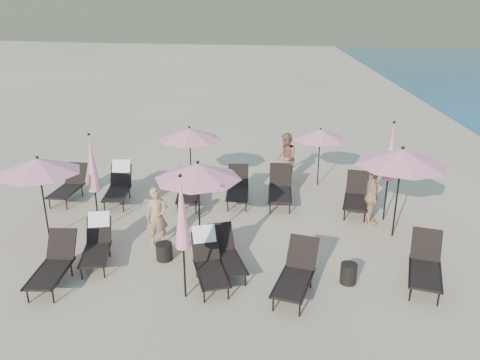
# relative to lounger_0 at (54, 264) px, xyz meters

# --- Properties ---
(ground) EXTENTS (800.00, 800.00, 0.00)m
(ground) POSITION_rel_lounger_0_xyz_m (4.49, 0.32, -0.45)
(ground) COLOR #D6BA8C
(ground) RESTS_ON ground
(lounger_0) EXTENTS (0.72, 1.70, 0.96)m
(lounger_0) POSITION_rel_lounger_0_xyz_m (0.00, 0.00, 0.00)
(lounger_0) COLOR black
(lounger_0) RESTS_ON ground
(lounger_1) EXTENTS (0.89, 1.68, 1.00)m
(lounger_1) POSITION_rel_lounger_0_xyz_m (0.60, 0.99, 0.03)
(lounger_1) COLOR black
(lounger_1) RESTS_ON ground
(lounger_2) EXTENTS (1.07, 1.75, 1.03)m
(lounger_2) POSITION_rel_lounger_0_xyz_m (3.34, 0.35, 0.04)
(lounger_2) COLOR black
(lounger_2) RESTS_ON ground
(lounger_3) EXTENTS (1.09, 1.68, 0.90)m
(lounger_3) POSITION_rel_lounger_0_xyz_m (3.68, 0.75, -0.03)
(lounger_3) COLOR black
(lounger_3) RESTS_ON ground
(lounger_4) EXTENTS (1.08, 1.82, 0.98)m
(lounger_4) POSITION_rel_lounger_0_xyz_m (5.23, -0.00, 0.01)
(lounger_4) COLOR black
(lounger_4) RESTS_ON ground
(lounger_5) EXTENTS (1.09, 1.83, 0.99)m
(lounger_5) POSITION_rel_lounger_0_xyz_m (8.03, 0.55, 0.01)
(lounger_5) COLOR black
(lounger_5) RESTS_ON ground
(lounger_6) EXTENTS (0.73, 1.74, 0.99)m
(lounger_6) POSITION_rel_lounger_0_xyz_m (-1.66, 4.70, 0.01)
(lounger_6) COLOR black
(lounger_6) RESTS_ON ground
(lounger_7) EXTENTS (0.87, 1.86, 1.12)m
(lounger_7) POSITION_rel_lounger_0_xyz_m (-0.07, 4.71, 0.09)
(lounger_7) COLOR black
(lounger_7) RESTS_ON ground
(lounger_8) EXTENTS (0.81, 1.73, 0.96)m
(lounger_8) POSITION_rel_lounger_0_xyz_m (2.12, 4.65, 0.00)
(lounger_8) COLOR black
(lounger_8) RESTS_ON ground
(lounger_9) EXTENTS (0.73, 1.75, 0.99)m
(lounger_9) POSITION_rel_lounger_0_xyz_m (3.62, 4.91, 0.01)
(lounger_9) COLOR black
(lounger_9) RESTS_ON ground
(lounger_10) EXTENTS (0.71, 1.81, 1.04)m
(lounger_10) POSITION_rel_lounger_0_xyz_m (4.93, 4.90, 0.04)
(lounger_10) COLOR black
(lounger_10) RESTS_ON ground
(lounger_11) EXTENTS (1.00, 1.86, 1.01)m
(lounger_11) POSITION_rel_lounger_0_xyz_m (7.17, 4.47, 0.02)
(lounger_11) COLOR black
(lounger_11) RESTS_ON ground
(umbrella_open_0) EXTENTS (2.07, 2.07, 2.23)m
(umbrella_open_0) POSITION_rel_lounger_0_xyz_m (-1.15, 2.10, 1.52)
(umbrella_open_0) COLOR black
(umbrella_open_0) RESTS_ON ground
(umbrella_open_1) EXTENTS (2.12, 2.12, 2.28)m
(umbrella_open_1) POSITION_rel_lounger_0_xyz_m (2.91, 1.85, 1.56)
(umbrella_open_1) COLOR black
(umbrella_open_1) RESTS_ON ground
(umbrella_open_2) EXTENTS (2.29, 2.29, 2.47)m
(umbrella_open_2) POSITION_rel_lounger_0_xyz_m (7.88, 2.81, 1.73)
(umbrella_open_2) COLOR black
(umbrella_open_2) RESTS_ON ground
(umbrella_open_3) EXTENTS (2.04, 2.04, 2.19)m
(umbrella_open_3) POSITION_rel_lounger_0_xyz_m (2.03, 5.68, 1.49)
(umbrella_open_3) COLOR black
(umbrella_open_3) RESTS_ON ground
(umbrella_open_4) EXTENTS (1.86, 1.86, 2.01)m
(umbrella_open_4) POSITION_rel_lounger_0_xyz_m (6.22, 6.54, 1.32)
(umbrella_open_4) COLOR black
(umbrella_open_4) RESTS_ON ground
(umbrella_closed_0) EXTENTS (0.32, 0.32, 2.71)m
(umbrella_closed_0) POSITION_rel_lounger_0_xyz_m (2.94, -0.35, 1.44)
(umbrella_closed_0) COLOR black
(umbrella_closed_0) RESTS_ON ground
(umbrella_closed_1) EXTENTS (0.34, 0.34, 2.87)m
(umbrella_closed_1) POSITION_rel_lounger_0_xyz_m (7.87, 3.84, 1.54)
(umbrella_closed_1) COLOR black
(umbrella_closed_1) RESTS_ON ground
(umbrella_closed_2) EXTENTS (0.32, 0.32, 2.71)m
(umbrella_closed_2) POSITION_rel_lounger_0_xyz_m (0.03, 2.57, 1.44)
(umbrella_closed_2) COLOR black
(umbrella_closed_2) RESTS_ON ground
(side_table_0) EXTENTS (0.40, 0.40, 0.41)m
(side_table_0) POSITION_rel_lounger_0_xyz_m (2.16, 1.16, -0.24)
(side_table_0) COLOR black
(side_table_0) RESTS_ON ground
(side_table_1) EXTENTS (0.37, 0.37, 0.46)m
(side_table_1) POSITION_rel_lounger_0_xyz_m (6.39, 0.44, -0.22)
(side_table_1) COLOR black
(side_table_1) RESTS_ON ground
(beachgoer_a) EXTENTS (0.64, 0.52, 1.53)m
(beachgoer_a) POSITION_rel_lounger_0_xyz_m (1.83, 1.91, 0.31)
(beachgoer_a) COLOR tan
(beachgoer_a) RESTS_ON ground
(beachgoer_b) EXTENTS (0.80, 0.95, 1.73)m
(beachgoer_b) POSITION_rel_lounger_0_xyz_m (5.13, 6.76, 0.42)
(beachgoer_b) COLOR #9B6450
(beachgoer_b) RESTS_ON ground
(beachgoer_c) EXTENTS (0.40, 0.93, 1.59)m
(beachgoer_c) POSITION_rel_lounger_0_xyz_m (7.42, 3.55, 0.34)
(beachgoer_c) COLOR tan
(beachgoer_c) RESTS_ON ground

